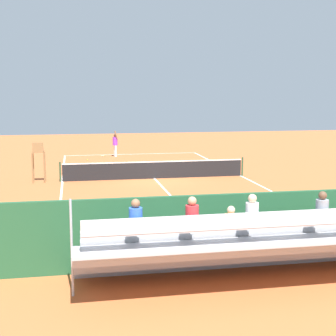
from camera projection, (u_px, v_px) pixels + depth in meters
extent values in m
plane|color=#BC6033|center=(154.00, 179.00, 27.78)|extent=(60.00, 60.00, 0.00)
cube|color=white|center=(131.00, 154.00, 38.46)|extent=(10.00, 0.10, 0.01)
cube|color=white|center=(207.00, 233.00, 17.11)|extent=(10.00, 0.10, 0.01)
cube|color=white|center=(240.00, 176.00, 28.71)|extent=(0.10, 22.00, 0.01)
cube|color=white|center=(62.00, 182.00, 26.85)|extent=(0.10, 22.00, 0.01)
cube|color=white|center=(140.00, 163.00, 33.66)|extent=(7.50, 0.10, 0.01)
cube|color=white|center=(177.00, 202.00, 21.91)|extent=(7.50, 0.10, 0.01)
cube|color=white|center=(154.00, 179.00, 27.78)|extent=(0.10, 12.10, 0.01)
cube|color=white|center=(131.00, 154.00, 38.46)|extent=(0.10, 0.30, 0.01)
cube|color=black|center=(154.00, 170.00, 27.71)|extent=(10.00, 0.02, 0.91)
cube|color=white|center=(154.00, 162.00, 27.64)|extent=(10.00, 0.04, 0.06)
cylinder|color=#2D5133|center=(242.00, 166.00, 28.65)|extent=(0.10, 0.10, 1.07)
cylinder|color=#2D5133|center=(60.00, 172.00, 26.75)|extent=(0.10, 0.10, 1.07)
cube|color=#235633|center=(235.00, 228.00, 14.04)|extent=(18.00, 0.16, 2.00)
cube|color=#B2B2B7|center=(239.00, 259.00, 13.82)|extent=(9.00, 0.10, 0.45)
cube|color=#B2B2B7|center=(243.00, 257.00, 13.45)|extent=(9.00, 0.80, 0.08)
cube|color=#B2B2B7|center=(238.00, 259.00, 13.85)|extent=(9.00, 0.04, 0.45)
cube|color=silver|center=(245.00, 243.00, 13.29)|extent=(8.60, 0.36, 0.04)
cube|color=silver|center=(247.00, 237.00, 13.09)|extent=(8.60, 0.03, 0.36)
cube|color=#B2B2B7|center=(254.00, 250.00, 12.61)|extent=(9.00, 0.80, 0.08)
cube|color=#B2B2B7|center=(249.00, 252.00, 13.01)|extent=(9.00, 0.04, 0.45)
cube|color=silver|center=(256.00, 235.00, 12.45)|extent=(8.60, 0.36, 0.04)
cube|color=silver|center=(259.00, 229.00, 12.24)|extent=(8.60, 0.03, 0.36)
cube|color=#B2B2B7|center=(267.00, 242.00, 11.76)|extent=(9.00, 0.80, 0.08)
cube|color=#B2B2B7|center=(260.00, 245.00, 12.16)|extent=(9.00, 0.04, 0.45)
cube|color=silver|center=(269.00, 226.00, 11.60)|extent=(8.60, 0.36, 0.04)
cube|color=silver|center=(272.00, 219.00, 11.40)|extent=(8.60, 0.03, 0.36)
cylinder|color=#B2B2B7|center=(72.00, 248.00, 11.72)|extent=(0.06, 0.06, 2.35)
cube|color=#2D2D33|center=(256.00, 239.00, 13.52)|extent=(0.32, 0.40, 0.12)
cylinder|color=blue|center=(258.00, 230.00, 13.36)|extent=(0.30, 0.30, 0.45)
sphere|color=beige|center=(258.00, 218.00, 13.31)|extent=(0.20, 0.20, 0.20)
cube|color=#2D2D33|center=(318.00, 235.00, 13.86)|extent=(0.32, 0.40, 0.12)
cylinder|color=yellow|center=(321.00, 226.00, 13.70)|extent=(0.30, 0.30, 0.45)
sphere|color=#8C6647|center=(321.00, 215.00, 13.65)|extent=(0.20, 0.20, 0.20)
cube|color=#2D2D33|center=(229.00, 233.00, 12.49)|extent=(0.32, 0.40, 0.12)
cylinder|color=orange|center=(231.00, 223.00, 12.33)|extent=(0.30, 0.30, 0.45)
sphere|color=beige|center=(231.00, 210.00, 12.28)|extent=(0.20, 0.20, 0.20)
cube|color=#2D2D33|center=(296.00, 236.00, 13.74)|extent=(0.32, 0.40, 0.12)
cylinder|color=green|center=(298.00, 227.00, 13.58)|extent=(0.30, 0.30, 0.45)
sphere|color=tan|center=(298.00, 216.00, 13.53)|extent=(0.20, 0.20, 0.20)
cube|color=#2D2D33|center=(250.00, 223.00, 11.69)|extent=(0.32, 0.40, 0.12)
cylinder|color=white|center=(252.00, 212.00, 11.53)|extent=(0.30, 0.30, 0.45)
sphere|color=beige|center=(252.00, 198.00, 11.48)|extent=(0.20, 0.20, 0.20)
cube|color=#2D2D33|center=(191.00, 226.00, 11.42)|extent=(0.32, 0.40, 0.12)
cylinder|color=red|center=(192.00, 215.00, 11.26)|extent=(0.30, 0.30, 0.45)
sphere|color=tan|center=(192.00, 201.00, 11.21)|extent=(0.20, 0.20, 0.20)
cube|color=#2D2D33|center=(135.00, 229.00, 11.19)|extent=(0.32, 0.40, 0.12)
cylinder|color=blue|center=(136.00, 218.00, 11.03)|extent=(0.30, 0.30, 0.45)
sphere|color=#8C6647|center=(136.00, 203.00, 10.98)|extent=(0.20, 0.20, 0.20)
cube|color=#2D2D33|center=(319.00, 219.00, 12.01)|extent=(0.32, 0.40, 0.12)
cylinder|color=#9399A3|center=(322.00, 209.00, 11.85)|extent=(0.30, 0.30, 0.45)
sphere|color=brown|center=(323.00, 195.00, 11.80)|extent=(0.20, 0.20, 0.20)
cylinder|color=olive|center=(45.00, 166.00, 26.91)|extent=(0.07, 0.07, 1.60)
cylinder|color=olive|center=(33.00, 167.00, 26.80)|extent=(0.07, 0.07, 1.60)
cylinder|color=olive|center=(44.00, 168.00, 26.33)|extent=(0.07, 0.07, 1.60)
cylinder|color=olive|center=(33.00, 168.00, 26.22)|extent=(0.07, 0.07, 1.60)
cube|color=olive|center=(38.00, 152.00, 26.44)|extent=(0.56, 0.56, 0.06)
cube|color=olive|center=(38.00, 147.00, 26.16)|extent=(0.56, 0.06, 0.48)
cube|color=olive|center=(43.00, 149.00, 26.46)|extent=(0.04, 0.48, 0.04)
cube|color=olive|center=(33.00, 149.00, 26.36)|extent=(0.04, 0.48, 0.04)
cube|color=#9E754C|center=(332.00, 233.00, 15.54)|extent=(1.80, 0.40, 0.05)
cylinder|color=#9E754C|center=(309.00, 242.00, 15.43)|extent=(0.06, 0.06, 0.45)
cube|color=#9E754C|center=(335.00, 225.00, 15.32)|extent=(1.80, 0.04, 0.36)
cube|color=black|center=(281.00, 247.00, 15.06)|extent=(0.90, 0.36, 0.36)
cylinder|color=white|center=(115.00, 151.00, 37.06)|extent=(0.14, 0.14, 0.85)
cylinder|color=white|center=(116.00, 151.00, 36.87)|extent=(0.14, 0.14, 0.85)
cylinder|color=purple|center=(115.00, 141.00, 36.85)|extent=(0.44, 0.44, 0.60)
sphere|color=#8C6647|center=(115.00, 136.00, 36.79)|extent=(0.22, 0.22, 0.22)
cylinder|color=#8C6647|center=(116.00, 135.00, 36.58)|extent=(0.26, 0.15, 0.55)
cylinder|color=#8C6647|center=(114.00, 140.00, 37.05)|extent=(0.11, 0.11, 0.50)
cylinder|color=black|center=(102.00, 156.00, 37.10)|extent=(0.07, 0.28, 0.03)
torus|color=#D8CC4C|center=(103.00, 156.00, 37.36)|extent=(0.34, 0.34, 0.02)
cylinder|color=white|center=(103.00, 156.00, 37.36)|extent=(0.25, 0.25, 0.00)
sphere|color=#CCDB33|center=(103.00, 164.00, 33.05)|extent=(0.07, 0.07, 0.07)
sphere|color=#CCDB33|center=(87.00, 160.00, 35.08)|extent=(0.07, 0.07, 0.07)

